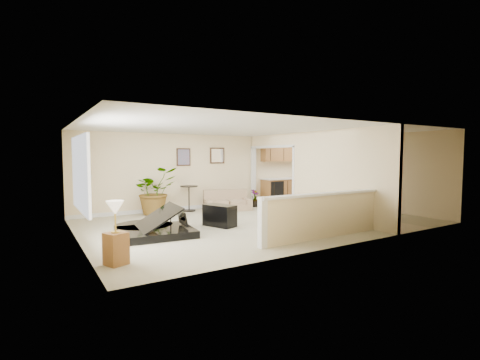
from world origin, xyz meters
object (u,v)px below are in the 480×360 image
palm_plant (155,191)px  lamp_stand (116,238)px  piano (152,207)px  small_plant (255,199)px  accent_table (189,195)px  piano_bench (220,216)px  loveseat (227,200)px

palm_plant → lamp_stand: (-2.10, -4.53, -0.26)m
piano → small_plant: (4.42, 2.41, -0.37)m
accent_table → palm_plant: bearing=-180.0°
small_plant → piano: bearing=-151.4°
piano → palm_plant: (0.92, 2.71, 0.08)m
piano → lamp_stand: bearing=-117.6°
piano_bench → small_plant: small_plant is taller
small_plant → lamp_stand: bearing=-143.0°
piano_bench → palm_plant: size_ratio=0.56×
loveseat → palm_plant: bearing=-173.1°
lamp_stand → accent_table: bearing=54.4°
loveseat → accent_table: (-1.18, 0.39, 0.21)m
accent_table → small_plant: (2.36, -0.30, -0.27)m
loveseat → small_plant: size_ratio=2.84×
small_plant → loveseat: bearing=-175.8°
piano_bench → accent_table: accent_table is taller
accent_table → lamp_stand: bearing=-125.6°
piano → lamp_stand: 2.17m
piano → loveseat: (3.24, 2.32, -0.30)m
accent_table → lamp_stand: 5.57m
palm_plant → lamp_stand: 5.00m
piano → piano_bench: bearing=7.1°
piano_bench → palm_plant: bearing=107.4°
piano_bench → lamp_stand: (-2.94, -1.87, 0.17)m
loveseat → palm_plant: (-2.32, 0.39, 0.39)m
piano_bench → lamp_stand: bearing=-147.6°
small_plant → lamp_stand: lamp_stand is taller
accent_table → piano: bearing=-127.2°
piano_bench → piano: bearing=-178.4°
piano → small_plant: bearing=34.0°
piano_bench → small_plant: 3.56m
loveseat → piano_bench: bearing=-106.8°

